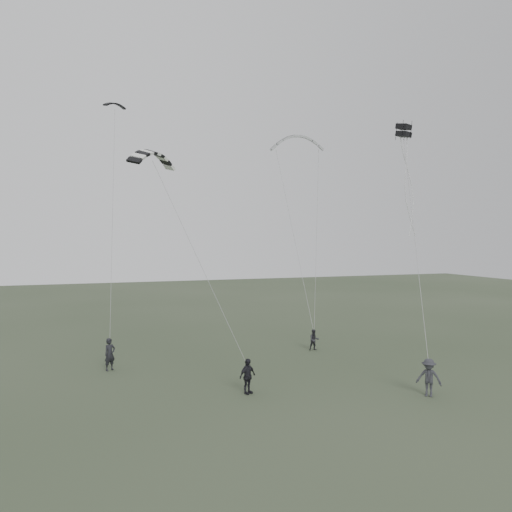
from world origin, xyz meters
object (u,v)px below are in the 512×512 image
object	(u,v)px
kite_dark_small	(115,104)
kite_box	(404,131)
flyer_right	(314,340)
kite_pale_large	(297,136)
flyer_left	(110,354)
kite_striped	(152,152)
flyer_far	(429,378)
flyer_center	(247,376)

from	to	relation	value
kite_dark_small	kite_box	bearing A→B (deg)	-61.20
flyer_right	kite_pale_large	xyz separation A→B (m)	(1.30, 5.97, 15.82)
kite_pale_large	kite_box	size ratio (longest dim) A/B	5.98
flyer_left	kite_box	xyz separation A→B (m)	(16.81, -5.90, 13.56)
kite_pale_large	kite_box	xyz separation A→B (m)	(1.31, -12.71, -2.03)
kite_striped	kite_box	size ratio (longest dim) A/B	4.36
flyer_right	kite_pale_large	distance (m)	16.96
flyer_left	kite_dark_small	size ratio (longest dim) A/B	1.24
kite_pale_large	kite_dark_small	bearing A→B (deg)	-157.47
kite_dark_small	kite_striped	distance (m)	9.97
kite_box	flyer_far	bearing A→B (deg)	-134.89
flyer_far	kite_box	distance (m)	14.48
kite_pale_large	kite_striped	bearing A→B (deg)	-125.24
flyer_right	flyer_left	bearing A→B (deg)	-167.39
flyer_center	kite_dark_small	size ratio (longest dim) A/B	1.15
flyer_far	kite_pale_large	xyz separation A→B (m)	(0.40, 17.41, 15.61)
kite_pale_large	kite_box	bearing A→B (deg)	-65.33
flyer_center	flyer_far	world-z (taller)	flyer_far
flyer_right	kite_dark_small	size ratio (longest dim) A/B	0.95
kite_dark_small	kite_box	distance (m)	20.10
kite_dark_small	kite_pale_large	xyz separation A→B (m)	(14.69, 0.96, -1.13)
flyer_far	kite_pale_large	size ratio (longest dim) A/B	0.43
flyer_left	flyer_right	size ratio (longest dim) A/B	1.31
flyer_left	kite_pale_large	xyz separation A→B (m)	(15.50, 6.81, 15.59)
kite_pale_large	flyer_right	bearing A→B (deg)	-83.46
flyer_center	kite_box	size ratio (longest dim) A/B	2.46
flyer_far	flyer_left	bearing A→B (deg)	-168.44
flyer_center	kite_box	xyz separation A→B (m)	(10.31, 1.23, 13.63)
flyer_center	kite_pale_large	distance (m)	22.81
kite_striped	flyer_left	bearing A→B (deg)	88.56
flyer_right	kite_striped	distance (m)	17.42
kite_pale_large	kite_striped	distance (m)	16.72
kite_dark_small	kite_striped	world-z (taller)	kite_dark_small
flyer_right	kite_box	xyz separation A→B (m)	(2.61, -6.74, 13.80)
flyer_center	kite_striped	bearing A→B (deg)	106.98
flyer_center	flyer_far	size ratio (longest dim) A/B	0.95
flyer_far	kite_dark_small	world-z (taller)	kite_dark_small
flyer_far	kite_striped	distance (m)	19.20
flyer_left	flyer_right	xyz separation A→B (m)	(14.20, 0.84, -0.24)
kite_dark_small	kite_box	xyz separation A→B (m)	(16.00, -11.75, -3.16)
flyer_left	flyer_far	xyz separation A→B (m)	(15.10, -10.60, -0.02)
flyer_far	kite_box	bearing A→B (deg)	116.66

